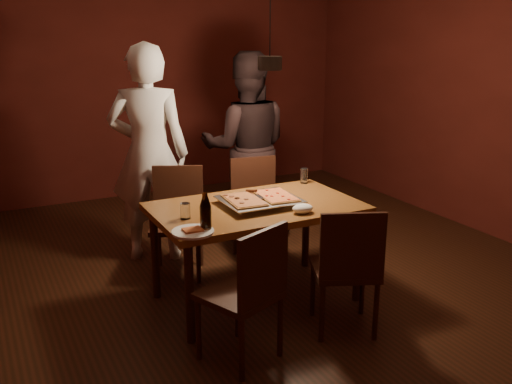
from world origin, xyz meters
name	(u,v)px	position (x,y,z in m)	size (l,w,h in m)	color
room_shell	(270,111)	(0.00, 0.00, 1.40)	(6.00, 6.00, 6.00)	#381A0F
dining_table	(256,215)	(-0.23, -0.22, 0.68)	(1.50, 0.90, 0.75)	brown
chair_far_left	(178,210)	(-0.57, 0.55, 0.54)	(0.56, 0.56, 0.49)	#38190F
chair_far_right	(257,199)	(0.17, 0.54, 0.54)	(0.48, 0.48, 0.49)	#38190F
chair_near_left	(250,283)	(-0.66, -0.98, 0.54)	(0.55, 0.55, 0.49)	#38190F
chair_near_right	(348,260)	(0.07, -0.96, 0.54)	(0.55, 0.55, 0.49)	#38190F
pizza_tray	(260,202)	(-0.20, -0.23, 0.77)	(0.55, 0.45, 0.05)	silver
pizza_meat	(244,200)	(-0.33, -0.24, 0.81)	(0.24, 0.37, 0.02)	maroon
pizza_cheese	(276,196)	(-0.07, -0.25, 0.81)	(0.23, 0.37, 0.02)	gold
spatula	(261,196)	(-0.19, -0.23, 0.81)	(0.09, 0.24, 0.04)	silver
beer_bottle_a	(206,212)	(-0.76, -0.57, 0.88)	(0.07, 0.07, 0.26)	black
beer_bottle_b	(204,211)	(-0.75, -0.52, 0.87)	(0.06, 0.06, 0.23)	black
water_glass_left	(185,211)	(-0.80, -0.28, 0.80)	(0.07, 0.07, 0.11)	silver
water_glass_right	(304,176)	(0.41, 0.14, 0.81)	(0.06, 0.06, 0.13)	silver
plate_slice	(193,232)	(-0.85, -0.57, 0.76)	(0.27, 0.27, 0.03)	white
napkin	(303,209)	(-0.02, -0.53, 0.78)	(0.15, 0.12, 0.06)	white
diner_white	(149,154)	(-0.67, 0.95, 0.95)	(0.69, 0.45, 1.90)	silver
diner_dark	(246,147)	(0.31, 1.04, 0.90)	(0.87, 0.68, 1.80)	black
pendant_lamp	(270,62)	(0.00, 0.00, 1.76)	(0.18, 0.18, 1.10)	black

